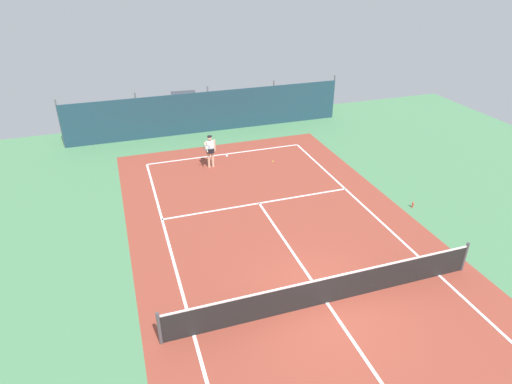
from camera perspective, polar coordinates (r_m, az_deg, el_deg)
ground_plane at (r=14.05m, az=9.12°, el=-13.94°), size 36.00×36.00×0.00m
court_surface at (r=14.05m, az=9.12°, el=-13.93°), size 11.02×26.60×0.01m
tennis_net at (r=13.72m, az=9.28°, el=-12.36°), size 10.12×0.10×1.10m
back_fence at (r=27.03m, az=-6.27°, el=9.48°), size 16.30×0.98×2.70m
tennis_player at (r=21.76m, az=-5.94°, el=5.53°), size 0.70×0.76×1.64m
tennis_ball_near_player at (r=22.58m, az=2.18°, el=3.98°), size 0.07×0.07×0.07m
parked_car at (r=28.51m, az=-9.14°, el=10.67°), size 2.30×4.34×1.68m
water_bottle at (r=19.60m, az=19.58°, el=-1.57°), size 0.08×0.08×0.24m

